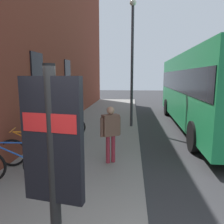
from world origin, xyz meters
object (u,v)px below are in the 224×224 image
object	(u,v)px
bicycle_beside_lamp	(34,151)
city_bus	(205,87)
street_lamp	(132,54)
pedestrian_by_facade	(47,125)
bicycle_nearest_sign	(63,126)
bicycle_leaning_wall	(45,140)
pedestrian_crossing_street	(111,129)
bicycle_by_door	(15,164)
transit_info_sign	(53,158)
bicycle_far_end	(58,132)

from	to	relation	value
bicycle_beside_lamp	city_bus	xyz separation A→B (m)	(5.10, -5.80, 1.41)
city_bus	street_lamp	size ratio (longest dim) A/B	1.91
pedestrian_by_facade	street_lamp	xyz separation A→B (m)	(4.69, -2.13, 2.19)
pedestrian_by_facade	bicycle_nearest_sign	bearing A→B (deg)	10.08
bicycle_leaning_wall	pedestrian_by_facade	world-z (taller)	pedestrian_by_facade
pedestrian_crossing_street	bicycle_leaning_wall	bearing A→B (deg)	73.33
bicycle_leaning_wall	pedestrian_by_facade	bearing A→B (deg)	-153.14
bicycle_by_door	pedestrian_crossing_street	xyz separation A→B (m)	(1.25, -1.98, 0.54)
bicycle_beside_lamp	street_lamp	xyz separation A→B (m)	(4.74, -2.50, 2.86)
bicycle_nearest_sign	pedestrian_by_facade	bearing A→B (deg)	-169.92
bicycle_nearest_sign	street_lamp	bearing A→B (deg)	-54.16
pedestrian_crossing_street	bicycle_by_door	bearing A→B (deg)	122.35
street_lamp	pedestrian_by_facade	bearing A→B (deg)	155.60
transit_info_sign	street_lamp	xyz separation A→B (m)	(8.19, -0.66, 1.65)
bicycle_far_end	bicycle_leaning_wall	bearing A→B (deg)	175.77
city_bus	pedestrian_by_facade	bearing A→B (deg)	132.92
bicycle_beside_lamp	transit_info_sign	bearing A→B (deg)	-152.03
transit_info_sign	street_lamp	distance (m)	8.38
bicycle_nearest_sign	street_lamp	distance (m)	4.32
bicycle_by_door	street_lamp	world-z (taller)	street_lamp
bicycle_leaning_wall	bicycle_nearest_sign	bearing A→B (deg)	0.93
bicycle_by_door	bicycle_nearest_sign	world-z (taller)	same
pedestrian_crossing_street	bicycle_far_end	bearing A→B (deg)	51.26
pedestrian_crossing_street	street_lamp	world-z (taller)	street_lamp
bicycle_beside_lamp	street_lamp	size ratio (longest dim) A/B	0.31
bicycle_far_end	city_bus	size ratio (longest dim) A/B	0.17
bicycle_by_door	bicycle_beside_lamp	world-z (taller)	same
bicycle_beside_lamp	city_bus	size ratio (longest dim) A/B	0.16
bicycle_nearest_sign	city_bus	bearing A→B (deg)	-69.17
bicycle_nearest_sign	street_lamp	size ratio (longest dim) A/B	0.32
transit_info_sign	city_bus	bearing A→B (deg)	-24.86
bicycle_by_door	transit_info_sign	bearing A→B (deg)	-144.04
bicycle_far_end	street_lamp	bearing A→B (deg)	-42.08
bicycle_nearest_sign	pedestrian_crossing_street	bearing A→B (deg)	-140.01
bicycle_by_door	bicycle_nearest_sign	distance (m)	3.74
bicycle_beside_lamp	bicycle_by_door	bearing A→B (deg)	178.68
bicycle_beside_lamp	bicycle_leaning_wall	xyz separation A→B (m)	(0.97, 0.10, 0.00)
bicycle_far_end	pedestrian_by_facade	size ratio (longest dim) A/B	1.01
bicycle_by_door	transit_info_sign	distance (m)	3.38
bicycle_far_end	bicycle_beside_lamp	bearing A→B (deg)	-179.27
bicycle_leaning_wall	pedestrian_by_facade	xyz separation A→B (m)	(-0.92, -0.47, 0.68)
city_bus	bicycle_nearest_sign	bearing A→B (deg)	110.83
bicycle_beside_lamp	bicycle_far_end	xyz separation A→B (m)	(1.95, 0.03, 0.00)
bicycle_beside_lamp	bicycle_nearest_sign	world-z (taller)	same
bicycle_far_end	transit_info_sign	bearing A→B (deg)	-161.02
pedestrian_by_facade	bicycle_by_door	bearing A→B (deg)	157.68
bicycle_far_end	street_lamp	world-z (taller)	street_lamp
bicycle_far_end	bicycle_nearest_sign	bearing A→B (deg)	6.53
bicycle_beside_lamp	street_lamp	world-z (taller)	street_lamp
bicycle_beside_lamp	pedestrian_crossing_street	world-z (taller)	pedestrian_crossing_street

